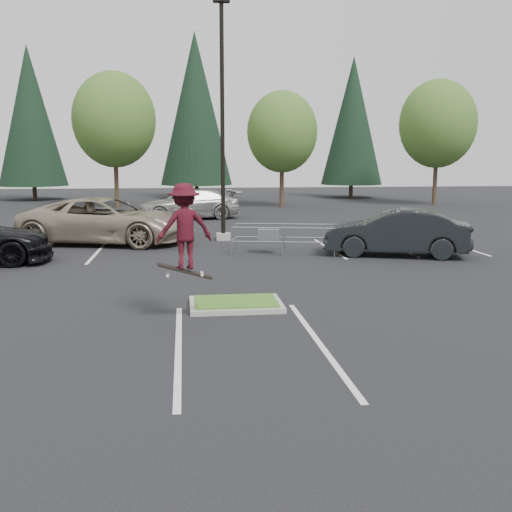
{
  "coord_description": "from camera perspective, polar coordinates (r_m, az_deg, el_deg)",
  "views": [
    {
      "loc": [
        -1.2,
        -13.94,
        3.52
      ],
      "look_at": [
        0.67,
        1.5,
        0.98
      ],
      "focal_mm": 42.0,
      "sensor_mm": 36.0,
      "label": 1
    }
  ],
  "objects": [
    {
      "name": "cart_corral",
      "position": [
        22.45,
        1.55,
        1.99
      ],
      "size": [
        4.02,
        2.15,
        1.08
      ],
      "rotation": [
        0.0,
        0.0,
        -0.22
      ],
      "color": "gray",
      "rests_on": "ground"
    },
    {
      "name": "decid_c",
      "position": [
        44.39,
        2.48,
        11.49
      ],
      "size": [
        5.12,
        5.12,
        8.38
      ],
      "color": "#38281C",
      "rests_on": "ground"
    },
    {
      "name": "car_far_silver",
      "position": [
        35.48,
        -6.36,
        4.92
      ],
      "size": [
        6.37,
        3.56,
        1.74
      ],
      "primitive_type": "imported",
      "rotation": [
        0.0,
        0.0,
        4.91
      ],
      "color": "#A8A8A3",
      "rests_on": "ground"
    },
    {
      "name": "conif_c",
      "position": [
        55.65,
        9.19,
        12.57
      ],
      "size": [
        5.5,
        5.5,
        12.5
      ],
      "color": "#38281C",
      "rests_on": "ground"
    },
    {
      "name": "decid_b",
      "position": [
        44.8,
        -13.36,
        12.24
      ],
      "size": [
        5.89,
        5.89,
        9.64
      ],
      "color": "#38281C",
      "rests_on": "ground"
    },
    {
      "name": "skateboarder",
      "position": [
        13.02,
        -6.87,
        2.75
      ],
      "size": [
        1.32,
        0.94,
        2.11
      ],
      "rotation": [
        0.0,
        0.0,
        3.36
      ],
      "color": "black",
      "rests_on": "ground"
    },
    {
      "name": "light_pole",
      "position": [
        26.01,
        -3.21,
        11.53
      ],
      "size": [
        0.7,
        0.6,
        10.12
      ],
      "color": "#99978E",
      "rests_on": "ground"
    },
    {
      "name": "stall_lines",
      "position": [
        20.27,
        -7.23,
        -0.81
      ],
      "size": [
        22.62,
        17.6,
        0.01
      ],
      "color": "silver",
      "rests_on": "ground"
    },
    {
      "name": "car_r_charc",
      "position": [
        22.46,
        13.21,
        2.2
      ],
      "size": [
        5.48,
        3.36,
        1.7
      ],
      "primitive_type": "imported",
      "rotation": [
        0.0,
        0.0,
        4.39
      ],
      "color": "black",
      "rests_on": "ground"
    },
    {
      "name": "conif_a",
      "position": [
        55.55,
        -20.71,
        12.37
      ],
      "size": [
        5.72,
        5.72,
        13.0
      ],
      "color": "#38281C",
      "rests_on": "ground"
    },
    {
      "name": "decid_d",
      "position": [
        48.31,
        16.88,
        11.71
      ],
      "size": [
        5.76,
        5.76,
        9.43
      ],
      "color": "#38281C",
      "rests_on": "ground"
    },
    {
      "name": "conif_b",
      "position": [
        54.62,
        -5.78,
        13.76
      ],
      "size": [
        6.38,
        6.38,
        14.5
      ],
      "color": "#38281C",
      "rests_on": "ground"
    },
    {
      "name": "car_l_tan",
      "position": [
        25.78,
        -14.24,
        3.28
      ],
      "size": [
        7.52,
        4.9,
        1.93
      ],
      "primitive_type": "imported",
      "rotation": [
        0.0,
        0.0,
        1.3
      ],
      "color": "gray",
      "rests_on": "ground"
    },
    {
      "name": "grass_median",
      "position": [
        14.4,
        -1.93,
        -4.57
      ],
      "size": [
        2.2,
        1.6,
        0.16
      ],
      "color": "#99978E",
      "rests_on": "ground"
    },
    {
      "name": "ground",
      "position": [
        14.42,
        -1.93,
        -4.87
      ],
      "size": [
        120.0,
        120.0,
        0.0
      ],
      "primitive_type": "plane",
      "color": "black",
      "rests_on": "ground"
    }
  ]
}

